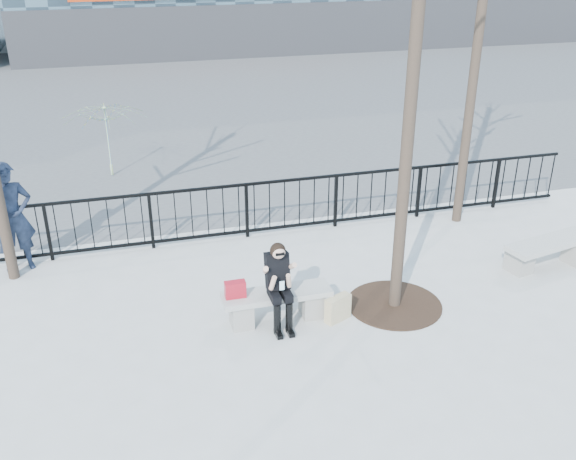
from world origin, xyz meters
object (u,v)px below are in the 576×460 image
object	(u,v)px
seated_woman	(279,286)
standing_man	(12,218)
bench_second	(550,251)
bench_main	(277,302)

from	to	relation	value
seated_woman	standing_man	xyz separation A→B (m)	(-3.90, 2.96, 0.31)
bench_second	seated_woman	bearing A→B (deg)	173.80
bench_main	seated_woman	xyz separation A→B (m)	(0.00, -0.16, 0.37)
bench_main	standing_man	size ratio (longest dim) A/B	0.84
standing_man	bench_second	bearing A→B (deg)	-33.06
bench_second	standing_man	world-z (taller)	standing_man
bench_main	standing_man	distance (m)	4.85
seated_woman	bench_main	bearing A→B (deg)	90.00
bench_main	seated_woman	distance (m)	0.40
bench_second	seated_woman	xyz separation A→B (m)	(-5.03, -0.51, 0.35)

